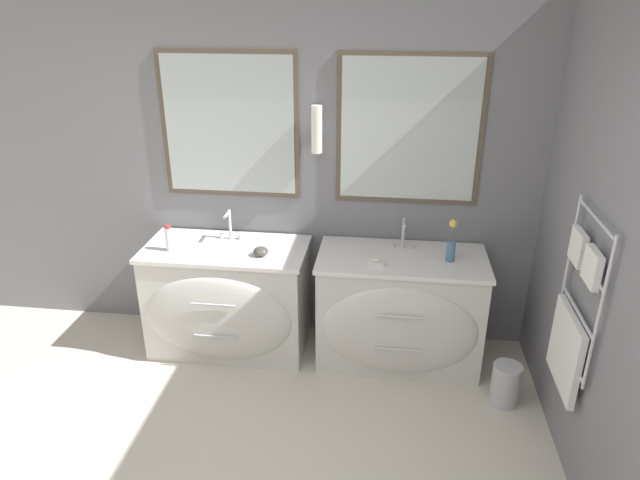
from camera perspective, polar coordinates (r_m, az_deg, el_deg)
wall_back at (r=4.17m, az=-5.10°, el=7.29°), size 5.49×0.16×2.60m
wall_right at (r=3.12m, az=27.06°, el=-1.61°), size 0.13×4.32×2.60m
vanity_left at (r=4.25m, az=-9.26°, el=-5.88°), size 1.16×0.66×0.81m
vanity_right at (r=4.09m, az=7.92°, el=-7.00°), size 1.16×0.66×0.81m
faucet_left at (r=4.18m, az=-9.05°, el=1.47°), size 0.17×0.14×0.23m
faucet_right at (r=4.02m, az=8.33°, el=0.62°), size 0.17×0.14×0.23m
toiletry_bottle at (r=4.10m, az=-14.86°, el=0.12°), size 0.05×0.05×0.19m
amenity_bowl at (r=3.93m, az=-5.95°, el=-1.14°), size 0.10×0.10×0.06m
flower_vase at (r=3.90m, az=12.99°, el=-0.44°), size 0.06×0.06×0.30m
soap_dish at (r=3.80m, az=5.68°, el=-2.25°), size 0.10×0.07×0.04m
waste_bin at (r=3.99m, az=18.06°, el=-13.50°), size 0.19×0.19×0.29m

